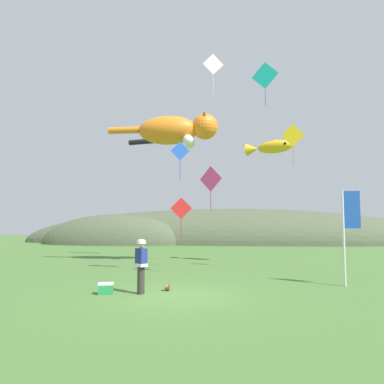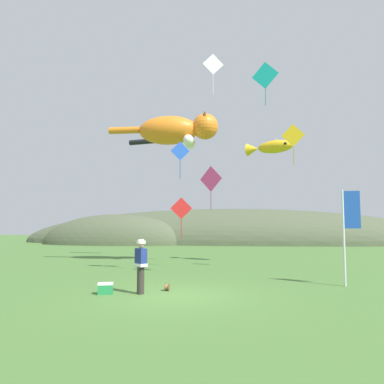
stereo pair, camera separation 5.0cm
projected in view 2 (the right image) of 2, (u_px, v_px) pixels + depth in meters
ground_plane at (174, 296)px, 11.90m from camera, size 120.00×120.00×0.00m
distant_hill_ridge at (212, 243)px, 44.27m from camera, size 51.06×13.98×8.17m
festival_attendant at (141, 264)px, 12.29m from camera, size 0.49×0.48×1.77m
kite_spool at (167, 287)px, 12.82m from camera, size 0.14×0.24×0.24m
picnic_cooler at (105, 288)px, 12.22m from camera, size 0.56×0.46×0.36m
festival_banner_pole at (348, 223)px, 13.89m from camera, size 0.66×0.08×3.57m
kite_giant_cat at (176, 130)px, 21.89m from camera, size 6.51×1.93×1.97m
kite_fish_windsock at (270, 147)px, 21.51m from camera, size 2.83×1.84×0.85m
kite_tube_streamer at (148, 141)px, 25.92m from camera, size 2.72×0.94×0.44m
kite_diamond_gold at (293, 136)px, 18.21m from camera, size 1.10×0.18×2.01m
kite_diamond_red at (181, 209)px, 17.45m from camera, size 1.02×0.15×1.92m
kite_diamond_blue at (180, 152)px, 17.58m from camera, size 0.87×0.27×1.80m
kite_diamond_teal at (265, 76)px, 19.86m from camera, size 1.39×0.54×2.38m
kite_diamond_white at (213, 65)px, 16.17m from camera, size 0.89×0.30×1.83m
kite_diamond_pink at (211, 179)px, 18.79m from camera, size 1.16×0.62×2.21m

